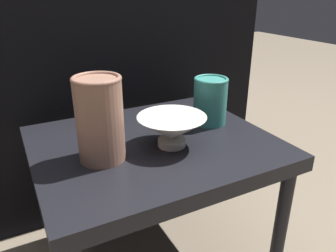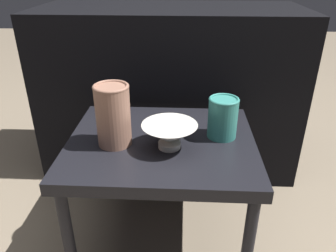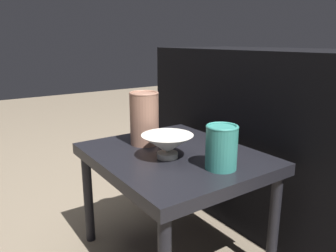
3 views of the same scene
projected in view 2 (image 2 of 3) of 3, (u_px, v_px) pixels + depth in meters
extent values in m
plane|color=#7F705B|center=(162.00, 232.00, 1.26)|extent=(8.00, 8.00, 0.00)
cube|color=black|center=(162.00, 145.00, 1.09)|extent=(0.61, 0.52, 0.04)
cylinder|color=black|center=(68.00, 238.00, 0.99)|extent=(0.04, 0.04, 0.37)
cylinder|color=black|center=(248.00, 245.00, 0.97)|extent=(0.04, 0.04, 0.37)
cylinder|color=black|center=(102.00, 158.00, 1.39)|extent=(0.04, 0.04, 0.37)
cylinder|color=black|center=(230.00, 162.00, 1.36)|extent=(0.04, 0.04, 0.37)
cube|color=black|center=(170.00, 89.00, 1.59)|extent=(1.17, 0.50, 0.75)
cylinder|color=silver|center=(169.00, 145.00, 1.03)|extent=(0.07, 0.07, 0.02)
cone|color=silver|center=(170.00, 133.00, 1.01)|extent=(0.17, 0.17, 0.06)
cylinder|color=#996B56|center=(113.00, 116.00, 1.01)|extent=(0.11, 0.11, 0.19)
torus|color=#996B56|center=(111.00, 87.00, 0.97)|extent=(0.11, 0.11, 0.01)
cylinder|color=teal|center=(223.00, 118.00, 1.07)|extent=(0.10, 0.10, 0.13)
torus|color=teal|center=(224.00, 100.00, 1.04)|extent=(0.10, 0.10, 0.01)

